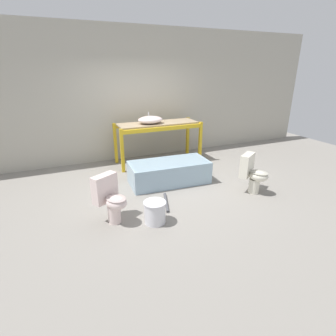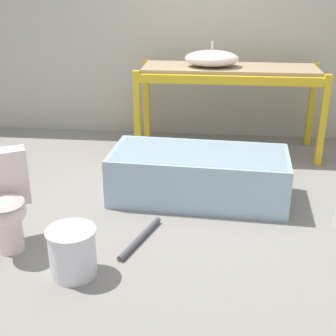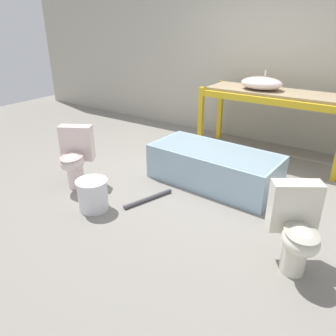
{
  "view_description": "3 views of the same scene",
  "coord_description": "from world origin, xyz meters",
  "px_view_note": "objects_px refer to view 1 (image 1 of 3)",
  "views": [
    {
      "loc": [
        -1.87,
        -4.62,
        2.24
      ],
      "look_at": [
        -0.23,
        -0.8,
        0.65
      ],
      "focal_mm": 28.0,
      "sensor_mm": 36.0,
      "label": 1
    },
    {
      "loc": [
        0.27,
        -3.99,
        1.94
      ],
      "look_at": [
        -0.06,
        -0.83,
        0.63
      ],
      "focal_mm": 50.0,
      "sensor_mm": 36.0,
      "label": 2
    },
    {
      "loc": [
        1.77,
        -3.47,
        1.93
      ],
      "look_at": [
        0.01,
        -0.87,
        0.5
      ],
      "focal_mm": 35.0,
      "sensor_mm": 36.0,
      "label": 3
    }
  ],
  "objects_px": {
    "toilet_far": "(253,173)",
    "bucket_white": "(155,212)",
    "toilet_near": "(111,198)",
    "bathtub_main": "(169,171)",
    "sink_basin": "(150,120)"
  },
  "relations": [
    {
      "from": "toilet_far",
      "to": "bucket_white",
      "type": "xyz_separation_m",
      "value": [
        -2.07,
        -0.27,
        -0.21
      ]
    },
    {
      "from": "toilet_near",
      "to": "toilet_far",
      "type": "distance_m",
      "value": 2.66
    },
    {
      "from": "toilet_near",
      "to": "bathtub_main",
      "type": "bearing_deg",
      "value": 5.91
    },
    {
      "from": "bathtub_main",
      "to": "toilet_near",
      "type": "relative_size",
      "value": 2.21
    },
    {
      "from": "toilet_near",
      "to": "sink_basin",
      "type": "bearing_deg",
      "value": 27.41
    },
    {
      "from": "toilet_near",
      "to": "toilet_far",
      "type": "relative_size",
      "value": 1.0
    },
    {
      "from": "sink_basin",
      "to": "bucket_white",
      "type": "xyz_separation_m",
      "value": [
        -0.87,
        -2.58,
        -0.91
      ]
    },
    {
      "from": "bucket_white",
      "to": "bathtub_main",
      "type": "bearing_deg",
      "value": 58.39
    },
    {
      "from": "bathtub_main",
      "to": "toilet_near",
      "type": "distance_m",
      "value": 1.73
    },
    {
      "from": "toilet_near",
      "to": "toilet_far",
      "type": "height_order",
      "value": "same"
    },
    {
      "from": "bathtub_main",
      "to": "bucket_white",
      "type": "xyz_separation_m",
      "value": [
        -0.81,
        -1.31,
        -0.08
      ]
    },
    {
      "from": "sink_basin",
      "to": "toilet_near",
      "type": "relative_size",
      "value": 0.8
    },
    {
      "from": "toilet_near",
      "to": "bucket_white",
      "type": "relative_size",
      "value": 2.12
    },
    {
      "from": "bathtub_main",
      "to": "toilet_far",
      "type": "relative_size",
      "value": 2.21
    },
    {
      "from": "sink_basin",
      "to": "bathtub_main",
      "type": "xyz_separation_m",
      "value": [
        -0.07,
        -1.27,
        -0.83
      ]
    }
  ]
}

